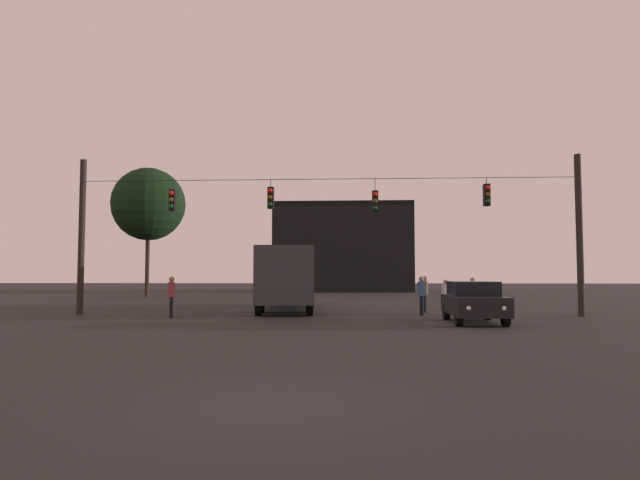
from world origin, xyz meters
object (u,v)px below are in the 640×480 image
at_px(pedestrian_crossing_center, 425,292).
at_px(tree_left_silhouette, 148,204).
at_px(car_near_right, 473,301).
at_px(pedestrian_crossing_left, 422,293).
at_px(pedestrian_near_bus, 446,295).
at_px(pedestrian_trailing, 473,293).
at_px(pedestrian_crossing_right, 171,294).
at_px(city_bus, 286,273).

xyz_separation_m(pedestrian_crossing_center, tree_left_silhouette, (-20.03, 18.14, 6.57)).
distance_m(car_near_right, pedestrian_crossing_left, 3.95).
relative_size(pedestrian_near_bus, pedestrian_trailing, 0.94).
bearing_deg(pedestrian_trailing, pedestrian_crossing_center, 156.44).
distance_m(pedestrian_crossing_center, pedestrian_trailing, 2.22).
height_order(car_near_right, pedestrian_trailing, pedestrian_trailing).
xyz_separation_m(pedestrian_crossing_right, pedestrian_near_bus, (11.59, 2.33, -0.10)).
height_order(city_bus, car_near_right, city_bus).
xyz_separation_m(pedestrian_near_bus, pedestrian_trailing, (1.34, 0.72, 0.06)).
bearing_deg(pedestrian_near_bus, tree_left_silhouette, 136.38).
xyz_separation_m(pedestrian_crossing_center, pedestrian_trailing, (2.04, -0.89, -0.04)).
xyz_separation_m(pedestrian_crossing_center, pedestrian_crossing_right, (-10.90, -3.94, -0.01)).
bearing_deg(pedestrian_near_bus, pedestrian_crossing_left, -158.80).
bearing_deg(pedestrian_near_bus, pedestrian_crossing_right, -168.65).
bearing_deg(city_bus, pedestrian_trailing, -16.17).
distance_m(car_near_right, pedestrian_crossing_center, 5.82).
relative_size(pedestrian_crossing_left, pedestrian_crossing_right, 1.00).
relative_size(car_near_right, pedestrian_near_bus, 2.82).
height_order(pedestrian_crossing_right, tree_left_silhouette, tree_left_silhouette).
bearing_deg(city_bus, pedestrian_near_bus, -23.68).
bearing_deg(pedestrian_near_bus, city_bus, 156.32).
bearing_deg(pedestrian_crossing_center, pedestrian_crossing_left, -101.59).
height_order(city_bus, tree_left_silhouette, tree_left_silhouette).
height_order(pedestrian_crossing_center, pedestrian_near_bus, pedestrian_crossing_center).
xyz_separation_m(pedestrian_crossing_left, pedestrian_crossing_right, (-10.48, -1.89, -0.00)).
distance_m(car_near_right, pedestrian_near_bus, 4.13).
distance_m(pedestrian_crossing_left, pedestrian_trailing, 2.71).
bearing_deg(city_bus, car_near_right, -43.51).
distance_m(pedestrian_near_bus, tree_left_silhouette, 29.40).
xyz_separation_m(pedestrian_crossing_left, pedestrian_crossing_center, (0.42, 2.04, 0.00)).
bearing_deg(pedestrian_crossing_left, city_bus, 149.74).
distance_m(pedestrian_crossing_right, tree_left_silhouette, 24.78).
relative_size(pedestrian_crossing_left, pedestrian_near_bus, 1.10).
bearing_deg(car_near_right, pedestrian_crossing_left, 111.17).
distance_m(car_near_right, tree_left_silhouette, 32.52).
relative_size(pedestrian_crossing_left, tree_left_silhouette, 0.16).
xyz_separation_m(city_bus, car_near_right, (7.79, -7.40, -1.07)).
bearing_deg(car_near_right, pedestrian_crossing_right, 171.45).
distance_m(pedestrian_crossing_left, pedestrian_crossing_center, 2.09).
bearing_deg(pedestrian_crossing_left, pedestrian_crossing_center, 78.41).
bearing_deg(car_near_right, pedestrian_crossing_center, 99.97).
bearing_deg(pedestrian_crossing_right, pedestrian_trailing, 13.27).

